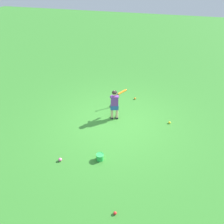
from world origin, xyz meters
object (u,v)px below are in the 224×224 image
(play_ball_center_lawn, at_px, (135,98))
(child_batter, at_px, (115,102))
(toy_bucket, at_px, (100,157))
(play_ball_behind_batter, at_px, (115,213))
(play_ball_far_left, at_px, (60,160))
(play_ball_far_right, at_px, (169,122))
(batting_tee, at_px, (114,104))

(play_ball_center_lawn, bearing_deg, child_batter, 73.62)
(child_batter, relative_size, toy_bucket, 5.00)
(play_ball_behind_batter, height_order, play_ball_far_left, play_ball_far_left)
(play_ball_far_right, relative_size, toy_bucket, 0.36)
(play_ball_behind_batter, bearing_deg, toy_bucket, -60.23)
(play_ball_far_right, bearing_deg, play_ball_far_left, 43.25)
(play_ball_behind_batter, bearing_deg, batting_tee, -73.98)
(play_ball_far_right, xyz_separation_m, batting_tee, (2.09, -0.51, 0.07))
(child_batter, bearing_deg, play_ball_far_left, 69.69)
(child_batter, xyz_separation_m, play_ball_behind_batter, (-0.96, 3.47, -0.61))
(child_batter, height_order, play_ball_behind_batter, child_batter)
(batting_tee, bearing_deg, play_ball_far_right, 166.25)
(child_batter, bearing_deg, toy_bucket, 93.98)
(child_batter, height_order, batting_tee, child_batter)
(play_ball_far_left, relative_size, batting_tee, 0.16)
(play_ball_center_lawn, xyz_separation_m, toy_bucket, (0.29, 3.49, 0.06))
(child_batter, distance_m, play_ball_behind_batter, 3.66)
(batting_tee, bearing_deg, play_ball_center_lawn, -131.22)
(play_ball_center_lawn, bearing_deg, batting_tee, 48.78)
(play_ball_behind_batter, distance_m, play_ball_far_right, 3.77)
(toy_bucket, bearing_deg, play_ball_far_left, 18.71)
(play_ball_far_right, height_order, batting_tee, batting_tee)
(play_ball_behind_batter, xyz_separation_m, play_ball_far_right, (-0.89, -3.66, 0.00))
(play_ball_far_right, xyz_separation_m, play_ball_far_left, (2.74, 2.57, 0.01))
(play_ball_far_right, bearing_deg, play_ball_behind_batter, 76.36)
(play_ball_far_left, height_order, toy_bucket, toy_bucket)
(play_ball_far_right, distance_m, play_ball_far_left, 3.76)
(child_batter, height_order, play_ball_center_lawn, child_batter)
(play_ball_far_right, height_order, play_ball_far_left, play_ball_far_left)
(play_ball_behind_batter, bearing_deg, child_batter, -74.49)
(play_ball_center_lawn, distance_m, batting_tee, 1.01)
(play_ball_center_lawn, height_order, batting_tee, batting_tee)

